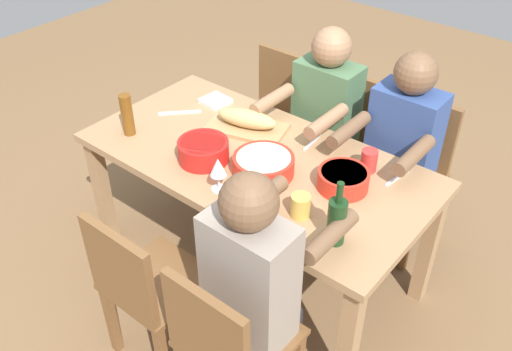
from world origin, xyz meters
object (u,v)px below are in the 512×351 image
object	(u,v)px
chair_near_right	(226,344)
diner_near_right	(257,277)
wine_bottle	(337,220)
cup_near_right	(300,206)
diner_far_right	(399,147)
cutting_board	(247,128)
bread_loaf	(247,119)
dining_table	(256,172)
napkin_stack	(215,101)
cup_far_right	(369,161)
chair_far_right	(409,165)
serving_bowl_salad	(343,179)
serving_bowl_pasta	(264,164)
serving_bowl_greens	(203,150)
diner_far_center	(322,117)
wine_glass	(218,168)
chair_near_center	(144,285)
beer_bottle	(127,115)
chair_far_left	(274,111)
chair_far_center	(336,136)

from	to	relation	value
chair_near_right	diner_near_right	bearing A→B (deg)	90.00
wine_bottle	cup_near_right	xyz separation A→B (m)	(-0.20, 0.04, -0.06)
diner_far_right	cutting_board	world-z (taller)	diner_far_right
bread_loaf	wine_bottle	world-z (taller)	wine_bottle
dining_table	napkin_stack	world-z (taller)	napkin_stack
cup_far_right	cup_near_right	xyz separation A→B (m)	(-0.06, -0.46, -0.00)
chair_far_right	cup_near_right	xyz separation A→B (m)	(-0.05, -0.97, 0.31)
chair_near_right	serving_bowl_salad	size ratio (longest dim) A/B	3.70
chair_far_right	serving_bowl_pasta	size ratio (longest dim) A/B	3.00
serving_bowl_greens	diner_far_right	bearing A→B (deg)	49.00
diner_far_center	cup_far_right	distance (m)	0.58
wine_glass	napkin_stack	xyz separation A→B (m)	(-0.54, 0.57, -0.10)
cup_near_right	dining_table	bearing A→B (deg)	152.50
serving_bowl_pasta	cup_near_right	distance (m)	0.33
chair_near_center	cup_near_right	size ratio (longest dim) A/B	8.37
diner_far_right	serving_bowl_pasta	world-z (taller)	diner_far_right
serving_bowl_salad	wine_bottle	world-z (taller)	wine_bottle
bread_loaf	diner_far_right	bearing A→B (deg)	31.52
chair_near_right	napkin_stack	bearing A→B (deg)	133.77
beer_bottle	cup_far_right	bearing A→B (deg)	23.92
serving_bowl_salad	diner_far_right	bearing A→B (deg)	87.86
serving_bowl_pasta	napkin_stack	xyz separation A→B (m)	(-0.62, 0.35, -0.04)
chair_near_center	diner_far_center	world-z (taller)	diner_far_center
chair_far_left	wine_bottle	size ratio (longest dim) A/B	2.93
cup_near_right	diner_far_center	bearing A→B (deg)	117.75
chair_near_center	bread_loaf	bearing A→B (deg)	101.92
diner_near_right	chair_far_left	bearing A→B (deg)	125.25
cup_far_right	beer_bottle	bearing A→B (deg)	-156.08
bread_loaf	beer_bottle	size ratio (longest dim) A/B	1.45
cup_far_right	cup_near_right	bearing A→B (deg)	-97.04
chair_far_center	diner_far_center	distance (m)	0.28
bread_loaf	beer_bottle	world-z (taller)	beer_bottle
chair_far_right	diner_near_right	size ratio (longest dim) A/B	0.71
chair_far_left	napkin_stack	xyz separation A→B (m)	(-0.04, -0.49, 0.27)
diner_near_right	serving_bowl_salad	distance (m)	0.64
chair_far_right	serving_bowl_greens	size ratio (longest dim) A/B	3.50
diner_near_right	wine_bottle	size ratio (longest dim) A/B	4.14
chair_far_left	diner_far_right	size ratio (longest dim) A/B	0.71
diner_far_right	chair_near_right	bearing A→B (deg)	-90.00
diner_far_center	wine_bottle	distance (m)	1.04
chair_far_right	cup_far_right	world-z (taller)	chair_far_right
chair_far_left	serving_bowl_pasta	size ratio (longest dim) A/B	3.00
cup_far_right	napkin_stack	world-z (taller)	cup_far_right
napkin_stack	chair_near_right	bearing A→B (deg)	-46.23
chair_near_right	wine_glass	distance (m)	0.73
wine_glass	cup_far_right	bearing A→B (deg)	51.18
chair_near_right	serving_bowl_greens	world-z (taller)	chair_near_right
cup_far_right	napkin_stack	size ratio (longest dim) A/B	0.77
serving_bowl_pasta	cup_far_right	size ratio (longest dim) A/B	2.61
diner_far_right	wine_glass	world-z (taller)	diner_far_right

